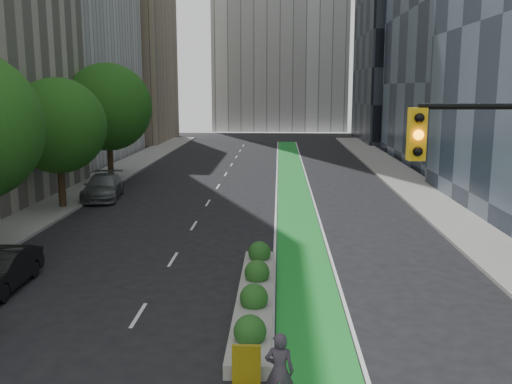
{
  "coord_description": "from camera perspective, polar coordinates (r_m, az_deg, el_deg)",
  "views": [
    {
      "loc": [
        1.95,
        -11.01,
        7.17
      ],
      "look_at": [
        1.04,
        11.64,
        3.0
      ],
      "focal_mm": 40.0,
      "sensor_mm": 36.0,
      "label": 1
    }
  ],
  "objects": [
    {
      "name": "sidewalk_left",
      "position": [
        39.19,
        -18.27,
        -0.54
      ],
      "size": [
        3.6,
        90.0,
        0.15
      ],
      "primitive_type": "cube",
      "color": "gray",
      "rests_on": "ground"
    },
    {
      "name": "sidewalk_right",
      "position": [
        38.0,
        17.29,
        -0.81
      ],
      "size": [
        3.6,
        90.0,
        0.15
      ],
      "primitive_type": "cube",
      "color": "gray",
      "rests_on": "ground"
    },
    {
      "name": "bike_lane_paint",
      "position": [
        41.65,
        3.72,
        0.5
      ],
      "size": [
        2.2,
        70.0,
        0.01
      ],
      "primitive_type": "cube",
      "color": "#198C2A",
      "rests_on": "ground"
    },
    {
      "name": "building_tan_far",
      "position": [
        80.29,
        -14.0,
        14.29
      ],
      "size": [
        14.0,
        16.0,
        26.0
      ],
      "primitive_type": "cube",
      "color": "tan",
      "rests_on": "ground"
    },
    {
      "name": "building_dark_end",
      "position": [
        81.33,
        15.66,
        14.87
      ],
      "size": [
        14.0,
        18.0,
        28.0
      ],
      "primitive_type": "cube",
      "color": "black",
      "rests_on": "ground"
    },
    {
      "name": "tree_midfar",
      "position": [
        35.53,
        -19.19,
        6.26
      ],
      "size": [
        5.6,
        5.6,
        7.76
      ],
      "color": "black",
      "rests_on": "ground"
    },
    {
      "name": "tree_far",
      "position": [
        44.94,
        -14.59,
        8.21
      ],
      "size": [
        6.6,
        6.6,
        9.0
      ],
      "color": "black",
      "rests_on": "ground"
    },
    {
      "name": "median_planter",
      "position": [
        19.3,
        -0.07,
        -10.2
      ],
      "size": [
        1.2,
        10.26,
        1.1
      ],
      "color": "gray",
      "rests_on": "ground"
    },
    {
      "name": "cyclist",
      "position": [
        13.39,
        2.36,
        -17.45
      ],
      "size": [
        0.71,
        0.5,
        1.83
      ],
      "primitive_type": "imported",
      "rotation": [
        0.0,
        0.0,
        3.04
      ],
      "color": "#38313B",
      "rests_on": "ground"
    },
    {
      "name": "parked_car_left_far",
      "position": [
        38.46,
        -15.04,
        0.52
      ],
      "size": [
        2.91,
        5.68,
        1.58
      ],
      "primitive_type": "imported",
      "rotation": [
        0.0,
        0.0,
        0.13
      ],
      "color": "slate",
      "rests_on": "ground"
    }
  ]
}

